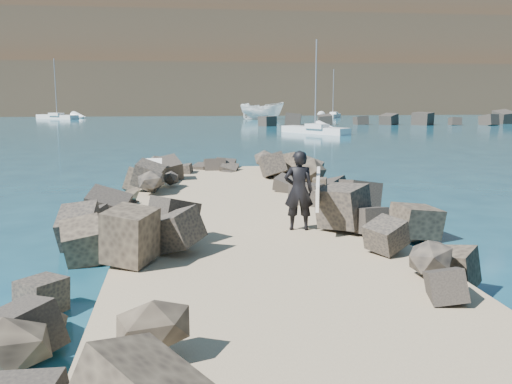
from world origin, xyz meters
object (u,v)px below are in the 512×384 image
at_px(surfer_with_board, 301,190).
at_px(sailboat_d, 333,116).
at_px(boat_imported, 262,111).
at_px(surfboard_resting, 153,174).

height_order(surfer_with_board, sailboat_d, sailboat_d).
relative_size(boat_imported, surfer_with_board, 3.09).
bearing_deg(sailboat_d, surfboard_resting, -109.77).
relative_size(surfboard_resting, surfer_with_board, 1.11).
height_order(surfboard_resting, surfer_with_board, surfer_with_board).
xyz_separation_m(surfboard_resting, boat_imported, (13.88, 68.83, 0.28)).
height_order(boat_imported, sailboat_d, sailboat_d).
bearing_deg(surfboard_resting, boat_imported, 77.71).
relative_size(surfboard_resting, boat_imported, 0.36).
bearing_deg(surfer_with_board, surfboard_resting, 118.63).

